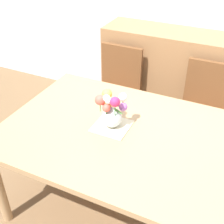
# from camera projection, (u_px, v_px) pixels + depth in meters

# --- Properties ---
(ground_plane) EXTENTS (12.00, 12.00, 0.00)m
(ground_plane) POSITION_uv_depth(u_px,v_px,m) (117.00, 202.00, 2.42)
(ground_plane) COLOR brown
(dining_table) EXTENTS (1.55, 1.14, 0.73)m
(dining_table) POSITION_uv_depth(u_px,v_px,m) (118.00, 140.00, 2.06)
(dining_table) COLOR tan
(dining_table) RESTS_ON ground_plane
(chair_left) EXTENTS (0.42, 0.42, 0.90)m
(chair_left) POSITION_uv_depth(u_px,v_px,m) (117.00, 86.00, 2.97)
(chair_left) COLOR brown
(chair_left) RESTS_ON ground_plane
(chair_right) EXTENTS (0.42, 0.42, 0.90)m
(chair_right) POSITION_uv_depth(u_px,v_px,m) (204.00, 106.00, 2.67)
(chair_right) COLOR brown
(chair_right) RESTS_ON ground_plane
(dresser) EXTENTS (1.40, 0.47, 1.00)m
(dresser) POSITION_uv_depth(u_px,v_px,m) (171.00, 78.00, 3.14)
(dresser) COLOR #9E7047
(dresser) RESTS_ON ground_plane
(placemat) EXTENTS (0.24, 0.24, 0.01)m
(placemat) POSITION_uv_depth(u_px,v_px,m) (112.00, 126.00, 2.05)
(placemat) COLOR beige
(placemat) RESTS_ON dining_table
(flower_vase) EXTENTS (0.20, 0.15, 0.26)m
(flower_vase) POSITION_uv_depth(u_px,v_px,m) (111.00, 110.00, 1.97)
(flower_vase) COLOR silver
(flower_vase) RESTS_ON placemat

